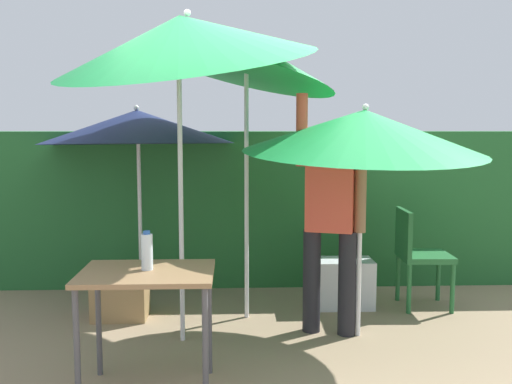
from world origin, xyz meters
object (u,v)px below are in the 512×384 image
at_px(person_vendor, 330,216).
at_px(folding_table, 147,286).
at_px(umbrella_rainbow, 183,40).
at_px(bottle_water, 147,251).
at_px(umbrella_orange, 245,57).
at_px(crate_cardboard, 120,297).
at_px(umbrella_yellow, 363,131).
at_px(umbrella_navy, 137,127).
at_px(cooler_box, 344,283).
at_px(chair_plastic, 417,251).

bearing_deg(person_vendor, folding_table, -142.52).
distance_m(umbrella_rainbow, bottle_water, 1.60).
xyz_separation_m(umbrella_rainbow, person_vendor, (1.11, 0.13, -1.31)).
xyz_separation_m(umbrella_orange, person_vendor, (0.65, -0.43, -1.26)).
relative_size(person_vendor, crate_cardboard, 4.13).
relative_size(umbrella_yellow, person_vendor, 0.99).
bearing_deg(umbrella_navy, person_vendor, -32.44).
distance_m(person_vendor, crate_cardboard, 1.92).
bearing_deg(bottle_water, umbrella_navy, 100.51).
bearing_deg(folding_table, person_vendor, 37.48).
bearing_deg(cooler_box, umbrella_orange, -165.71).
distance_m(umbrella_navy, person_vendor, 2.06).
height_order(umbrella_rainbow, umbrella_yellow, umbrella_rainbow).
bearing_deg(umbrella_orange, cooler_box, 14.29).
distance_m(person_vendor, bottle_water, 1.59).
distance_m(umbrella_navy, folding_table, 2.26).
xyz_separation_m(umbrella_rainbow, cooler_box, (1.35, 0.79, -2.03)).
distance_m(umbrella_rainbow, umbrella_yellow, 1.49).
bearing_deg(umbrella_yellow, cooler_box, 88.99).
bearing_deg(umbrella_orange, umbrella_rainbow, -129.05).
relative_size(umbrella_yellow, bottle_water, 7.72).
relative_size(folding_table, bottle_water, 3.33).
relative_size(chair_plastic, folding_table, 1.11).
distance_m(umbrella_navy, bottle_water, 2.16).
distance_m(umbrella_rainbow, crate_cardboard, 2.23).
relative_size(umbrella_rainbow, umbrella_yellow, 1.47).
bearing_deg(umbrella_yellow, chair_plastic, 46.18).
height_order(umbrella_yellow, person_vendor, person_vendor).
relative_size(umbrella_rainbow, folding_table, 3.41).
bearing_deg(chair_plastic, umbrella_yellow, -133.82).
relative_size(crate_cardboard, folding_table, 0.57).
height_order(cooler_box, folding_table, folding_table).
xyz_separation_m(umbrella_orange, umbrella_navy, (-1.00, 0.61, -0.57)).
bearing_deg(umbrella_rainbow, umbrella_navy, 114.46).
xyz_separation_m(umbrella_rainbow, chair_plastic, (2.01, 0.76, -1.74)).
bearing_deg(person_vendor, umbrella_orange, 146.14).
bearing_deg(chair_plastic, cooler_box, 177.29).
bearing_deg(umbrella_navy, bottle_water, -79.49).
distance_m(umbrella_orange, folding_table, 2.17).
bearing_deg(person_vendor, cooler_box, 69.66).
height_order(umbrella_yellow, umbrella_navy, umbrella_yellow).
relative_size(umbrella_orange, folding_table, 3.20).
bearing_deg(cooler_box, folding_table, -132.83).
xyz_separation_m(umbrella_orange, cooler_box, (0.89, 0.23, -1.98)).
xyz_separation_m(umbrella_yellow, person_vendor, (-0.23, 0.07, -0.66)).
height_order(person_vendor, folding_table, person_vendor).
bearing_deg(umbrella_rainbow, umbrella_orange, 50.95).
xyz_separation_m(umbrella_yellow, bottle_water, (-1.50, -0.88, -0.72)).
bearing_deg(person_vendor, umbrella_rainbow, -173.15).
relative_size(umbrella_navy, crate_cardboard, 4.01).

